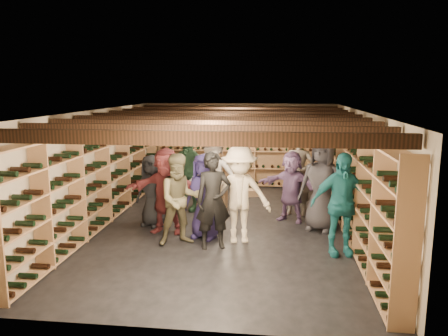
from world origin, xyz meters
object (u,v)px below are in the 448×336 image
Objects in this scene: crate_stack_left at (208,194)px; person_4 at (341,204)px; person_2 at (180,200)px; person_3 at (240,195)px; person_6 at (205,196)px; person_1 at (214,201)px; person_5 at (166,191)px; person_10 at (188,173)px; person_7 at (299,175)px; crate_loose at (249,193)px; person_12 at (322,185)px; person_0 at (152,191)px; person_9 at (213,175)px; person_8 at (326,183)px; crate_stack_right at (216,194)px; person_11 at (291,186)px.

crate_stack_left is 0.38× the size of person_4.
person_2 is at bearing 165.59° from person_4.
person_6 is (-0.68, 0.15, -0.08)m from person_3.
person_1 is 1.28m from person_5.
crate_stack_left is 0.38× the size of person_10.
person_7 is (1.86, 1.79, 0.10)m from person_6.
crate_loose is 3.22m from person_12.
person_4 is 1.31m from person_12.
person_5 reaches higher than crate_loose.
person_12 reaches higher than person_2.
person_0 is at bearing 174.76° from person_6.
person_3 is (0.44, 0.37, 0.03)m from person_1.
person_6 is at bearing -9.92° from person_5.
crate_stack_left is 2.74m from person_1.
person_0 is at bearing -98.97° from person_10.
person_0 is (-1.86, -2.78, 0.67)m from crate_loose.
person_3 reaches higher than crate_stack_left.
person_9 is (-0.68, -1.97, 0.86)m from crate_loose.
person_6 is 1.99m from person_10.
crate_loose is 0.32× the size of person_8.
person_10 reaches higher than crate_loose.
person_3 is at bearing -67.64° from crate_stack_left.
person_12 is at bearing -5.51° from person_9.
crate_stack_right is 0.88m from person_10.
person_2 is at bearing 150.10° from person_1.
person_2 is at bearing -26.10° from person_0.
crate_stack_right is 0.41× the size of person_6.
person_7 is at bearing 94.65° from person_11.
person_6 is (0.39, 0.39, -0.02)m from person_2.
person_7 is at bearing 49.62° from person_3.
person_0 is at bearing 141.45° from person_5.
person_6 reaches higher than person_11.
person_10 is at bearing 73.17° from person_2.
person_12 is (2.52, -1.40, 0.59)m from crate_stack_left.
person_9 reaches higher than person_11.
person_12 is at bearing -58.68° from crate_loose.
person_1 is 2.55m from person_10.
person_5 is 0.96× the size of person_10.
person_4 is 2.43m from person_7.
person_11 is (1.03, -2.11, 0.68)m from crate_loose.
crate_loose is 0.32× the size of person_11.
crate_stack_left is at bearing 62.16° from person_2.
person_6 is 0.92× the size of person_10.
person_11 reaches higher than crate_stack_right.
person_0 is 0.86× the size of person_1.
person_10 reaches higher than person_5.
person_4 reaches higher than person_2.
person_2 reaches higher than person_0.
person_4 reaches higher than person_1.
person_2 is 1.09× the size of person_8.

